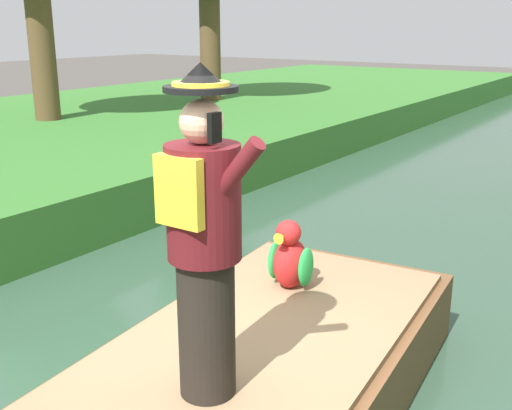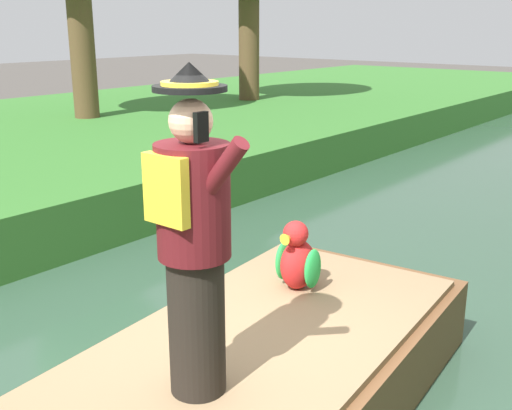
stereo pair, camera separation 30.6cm
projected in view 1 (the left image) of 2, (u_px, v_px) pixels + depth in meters
boat at (240, 395)px, 4.06m from camera, size 2.19×4.35×0.61m
person_pirate at (204, 240)px, 3.30m from camera, size 0.61×0.42×1.85m
parrot_plush at (290, 258)px, 4.90m from camera, size 0.36×0.34×0.57m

